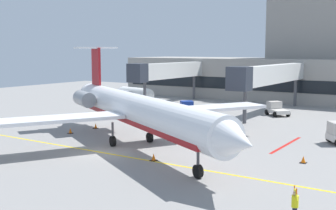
{
  "coord_description": "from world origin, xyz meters",
  "views": [
    {
      "loc": [
        23.66,
        -26.21,
        8.4
      ],
      "look_at": [
        0.34,
        9.17,
        3.0
      ],
      "focal_mm": 46.56,
      "sensor_mm": 36.0,
      "label": 1
    }
  ],
  "objects": [
    {
      "name": "safety_cone_delta",
      "position": [
        -8.14,
        7.91,
        0.25
      ],
      "size": [
        0.47,
        0.47,
        0.55
      ],
      "color": "orange",
      "rests_on": "ground"
    },
    {
      "name": "terminal_building",
      "position": [
        3.29,
        47.81,
        6.05
      ],
      "size": [
        61.71,
        15.15,
        17.95
      ],
      "color": "gray",
      "rests_on": "ground"
    },
    {
      "name": "regional_jet",
      "position": [
        0.69,
        3.42,
        3.21
      ],
      "size": [
        29.27,
        24.93,
        8.69
      ],
      "color": "white",
      "rests_on": "ground"
    },
    {
      "name": "pushback_tractor",
      "position": [
        -5.31,
        20.88,
        0.86
      ],
      "size": [
        3.8,
        3.69,
        1.87
      ],
      "color": "#19389E",
      "rests_on": "ground"
    },
    {
      "name": "fuel_tank",
      "position": [
        -18.47,
        28.22,
        1.38
      ],
      "size": [
        7.76,
        3.1,
        2.46
      ],
      "color": "white",
      "rests_on": "ground"
    },
    {
      "name": "safety_cone_charlie",
      "position": [
        -8.34,
        4.42,
        0.25
      ],
      "size": [
        0.47,
        0.47,
        0.55
      ],
      "color": "orange",
      "rests_on": "ground"
    },
    {
      "name": "jet_bridge_west",
      "position": [
        3.87,
        27.77,
        5.17
      ],
      "size": [
        2.4,
        22.93,
        6.54
      ],
      "color": "silver",
      "rests_on": "ground"
    },
    {
      "name": "safety_cone_bravo",
      "position": [
        14.67,
        5.77,
        0.25
      ],
      "size": [
        0.47,
        0.47,
        0.55
      ],
      "color": "orange",
      "rests_on": "ground"
    },
    {
      "name": "safety_cone_alpha",
      "position": [
        4.94,
        0.19,
        0.25
      ],
      "size": [
        0.47,
        0.47,
        0.55
      ],
      "color": "orange",
      "rests_on": "ground"
    },
    {
      "name": "ground",
      "position": [
        0.0,
        0.0,
        -0.05
      ],
      "size": [
        120.0,
        120.0,
        0.11
      ],
      "color": "gray"
    },
    {
      "name": "marshaller",
      "position": [
        17.62,
        -5.85,
        0.91
      ],
      "size": [
        0.5,
        0.76,
        1.82
      ],
      "color": "#191E33",
      "rests_on": "ground"
    },
    {
      "name": "jet_bridge_east",
      "position": [
        -13.64,
        30.06,
        5.07
      ],
      "size": [
        2.4,
        18.44,
        6.46
      ],
      "color": "silver",
      "rests_on": "ground"
    },
    {
      "name": "baggage_tug",
      "position": [
        4.81,
        27.66,
        0.82
      ],
      "size": [
        3.53,
        3.46,
        1.76
      ],
      "color": "silver",
      "rests_on": "ground"
    }
  ]
}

